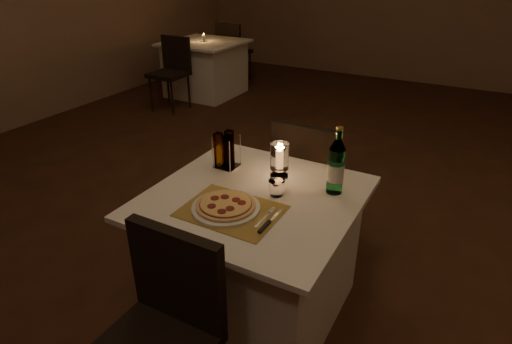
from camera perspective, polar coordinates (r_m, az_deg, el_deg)
The scene contains 17 objects.
floor at distance 2.85m, azimuth 8.14°, elevation -12.74°, with size 8.00×10.00×0.02m, color #402214.
main_table at distance 2.32m, azimuth -0.24°, elevation -10.97°, with size 1.00×1.00×0.74m.
chair_near at distance 1.77m, azimuth -12.20°, elevation -18.73°, with size 0.42×0.42×0.90m.
chair_far at distance 2.77m, azimuth 6.94°, elevation -0.03°, with size 0.42×0.42×0.90m.
placemat at distance 1.99m, azimuth -3.30°, elevation -5.20°, with size 0.45×0.34×0.00m, color #A27F38.
plate at distance 2.00m, azimuth -4.04°, elevation -4.75°, with size 0.32×0.32×0.01m, color white.
pizza at distance 1.99m, azimuth -4.06°, elevation -4.36°, with size 0.28×0.28×0.02m.
fork at distance 1.94m, azimuth 1.38°, elevation -5.89°, with size 0.02×0.18×0.00m.
knife at distance 1.88m, azimuth 1.47°, elevation -6.97°, with size 0.02×0.22×0.01m.
tumbler at distance 2.10m, azimuth 2.75°, elevation -2.16°, with size 0.08×0.08×0.08m, color white, non-canonical shape.
water_bottle at distance 2.11m, azimuth 10.62°, elevation 0.68°, with size 0.08×0.08×0.35m.
hurricane_candle at distance 2.24m, azimuth 3.16°, elevation 1.94°, with size 0.10×0.10×0.19m.
cruet_caddy at distance 2.35m, azimuth -4.07°, elevation 2.75°, with size 0.12×0.12×0.21m.
neighbor_table_left at distance 6.25m, azimuth -6.75°, elevation 13.59°, with size 1.00×1.00×0.74m.
neighbor_chair_la at distance 5.66m, azimuth -11.11°, elevation 13.71°, with size 0.42×0.42×0.90m.
neighbor_chair_lb at distance 6.79m, azimuth -3.25°, elevation 16.31°, with size 0.42×0.42×0.90m.
neighbor_candle_left at distance 6.17m, azimuth -6.97°, elevation 17.34°, with size 0.03×0.03×0.11m.
Camera 1 is at (0.70, -2.09, 1.80)m, focal length 30.00 mm.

